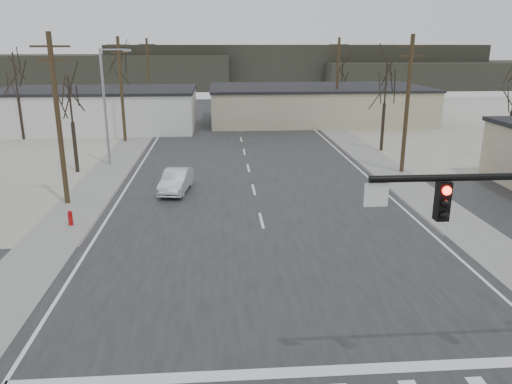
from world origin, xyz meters
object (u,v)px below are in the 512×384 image
(car_far_a, at_px, (287,108))
(car_far_b, at_px, (220,104))
(sedan_crossing, at_px, (176,181))
(fire_hydrant, at_px, (70,218))

(car_far_a, xyz_separation_m, car_far_b, (-9.07, 5.75, -0.05))
(sedan_crossing, bearing_deg, car_far_a, 79.52)
(fire_hydrant, relative_size, sedan_crossing, 0.20)
(fire_hydrant, height_order, car_far_b, car_far_b)
(sedan_crossing, bearing_deg, fire_hydrant, -122.44)
(fire_hydrant, bearing_deg, car_far_b, 80.29)
(fire_hydrant, distance_m, car_far_a, 45.77)
(car_far_a, bearing_deg, fire_hydrant, 68.81)
(car_far_b, bearing_deg, fire_hydrant, -106.23)
(car_far_a, relative_size, car_far_b, 1.25)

